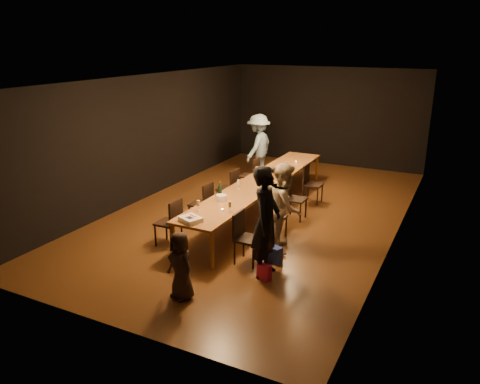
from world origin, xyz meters
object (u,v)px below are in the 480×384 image
at_px(chair_left_1, 201,203).
at_px(child, 181,266).
at_px(champagne_bottle, 220,188).
at_px(chair_right_1, 275,216).
at_px(chair_right_3, 313,184).
at_px(chair_left_0, 168,222).
at_px(woman_tan, 285,207).
at_px(woman_birthday, 266,222).
at_px(birthday_cake, 191,219).
at_px(chair_right_0, 248,238).
at_px(ice_bucket, 271,172).
at_px(chair_left_2, 227,188).
at_px(man_blue, 258,146).
at_px(table, 261,183).
at_px(chair_right_2, 296,199).
at_px(plate_stack, 221,198).

bearing_deg(chair_left_1, child, -154.49).
distance_m(chair_left_1, champagne_bottle, 0.70).
xyz_separation_m(chair_right_1, chair_left_1, (-1.70, 0.00, 0.00)).
relative_size(chair_right_3, chair_left_1, 1.00).
xyz_separation_m(chair_left_0, woman_tan, (2.04, 0.84, 0.37)).
bearing_deg(champagne_bottle, chair_right_3, 65.10).
height_order(woman_birthday, birthday_cake, woman_birthday).
relative_size(chair_right_0, chair_left_1, 1.00).
bearing_deg(ice_bucket, chair_left_2, -151.53).
distance_m(chair_right_3, chair_left_2, 2.08).
relative_size(chair_right_3, chair_left_0, 1.00).
relative_size(chair_left_0, man_blue, 0.51).
distance_m(table, chair_left_2, 0.88).
bearing_deg(woman_tan, ice_bucket, 13.09).
bearing_deg(chair_right_1, chair_left_1, -90.00).
distance_m(birthday_cake, champagne_bottle, 1.49).
height_order(chair_right_2, chair_left_2, same).
distance_m(chair_right_0, ice_bucket, 3.02).
bearing_deg(man_blue, birthday_cake, 14.11).
xyz_separation_m(woman_tan, ice_bucket, (-1.14, 2.05, 0.02)).
bearing_deg(chair_right_1, chair_right_0, -0.00).
bearing_deg(woman_birthday, chair_left_1, 48.50).
xyz_separation_m(man_blue, plate_stack, (1.08, -4.13, -0.10)).
xyz_separation_m(table, chair_left_2, (-0.85, 0.00, -0.24)).
xyz_separation_m(child, ice_bucket, (-0.40, 4.41, 0.31)).
height_order(chair_left_2, ice_bucket, ice_bucket).
xyz_separation_m(chair_right_0, chair_right_1, (0.00, 1.20, 0.00)).
height_order(chair_right_2, chair_left_0, same).
bearing_deg(woman_birthday, child, 138.82).
relative_size(chair_left_1, plate_stack, 4.44).
height_order(chair_right_0, chair_left_2, same).
height_order(birthday_cake, champagne_bottle, champagne_bottle).
xyz_separation_m(chair_right_2, chair_left_0, (-1.70, -2.40, 0.00)).
distance_m(chair_left_1, plate_stack, 0.87).
height_order(chair_right_3, chair_left_2, same).
relative_size(chair_left_0, ice_bucket, 4.70).
bearing_deg(plate_stack, table, 84.83).
bearing_deg(chair_right_3, chair_left_0, -25.28).
bearing_deg(woman_tan, champagne_bottle, 64.80).
height_order(chair_right_0, chair_right_1, same).
bearing_deg(chair_right_3, chair_right_2, -0.00).
distance_m(woman_tan, man_blue, 4.78).
bearing_deg(chair_left_0, birthday_cake, -116.74).
height_order(chair_right_3, woman_birthday, woman_birthday).
xyz_separation_m(chair_right_0, birthday_cake, (-0.94, -0.38, 0.33)).
relative_size(man_blue, birthday_cake, 4.01).
bearing_deg(ice_bucket, woman_tan, -60.97).
distance_m(table, chair_right_3, 1.49).
height_order(child, champagne_bottle, child).
bearing_deg(man_blue, plate_stack, 16.81).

